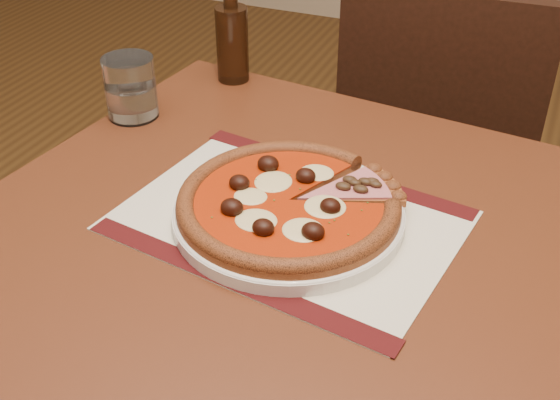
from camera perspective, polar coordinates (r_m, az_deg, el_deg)
The scene contains 8 objects.
table at distance 0.98m, azimuth -0.46°, elevation -6.95°, with size 0.89×0.89×0.75m.
chair_far at distance 1.63m, azimuth 12.67°, elevation 4.47°, with size 0.43×0.43×0.88m.
placemat at distance 0.93m, azimuth 0.69°, elevation -1.67°, with size 0.43×0.31×0.00m, color beige.
plate at distance 0.92m, azimuth 0.69°, elevation -1.17°, with size 0.30×0.30×0.02m, color white.
pizza at distance 0.91m, azimuth 0.68°, elevation -0.16°, with size 0.29×0.29×0.04m.
ham_slice at distance 0.95m, azimuth 6.46°, elevation 0.96°, with size 0.13×0.13×0.02m.
water_glass at distance 1.19m, azimuth -12.06°, elevation 8.92°, with size 0.08×0.08×0.10m, color white.
bottle at distance 1.29m, azimuth -3.91°, elevation 12.86°, with size 0.06×0.06×0.19m.
Camera 1 is at (0.68, -0.42, 1.30)m, focal length 45.00 mm.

